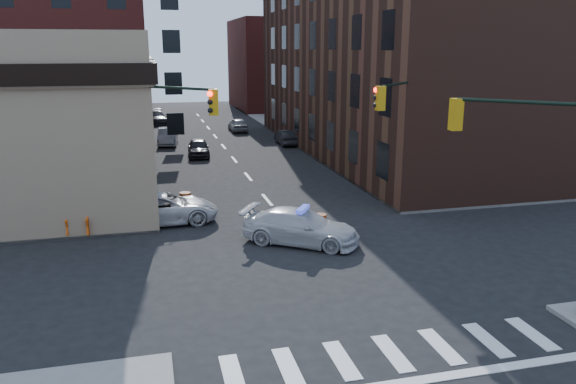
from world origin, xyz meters
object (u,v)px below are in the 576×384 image
parked_car_wfar (168,136)px  police_car (301,227)px  parked_car_wnear (198,148)px  barricade_nw_a (79,225)px  pickup (162,208)px  pedestrian_b (112,200)px  parked_car_enear (286,137)px  barrel_road (320,225)px  pedestrian_a (133,205)px  barrel_bank (186,202)px

parked_car_wfar → police_car: bearing=-74.8°
parked_car_wnear → barricade_nw_a: size_ratio=3.48×
pickup → parked_car_wfar: (1.22, 23.09, -0.01)m
pedestrian_b → barricade_nw_a: pedestrian_b is taller
parked_car_enear → barrel_road: (-4.42, -24.22, -0.17)m
parked_car_enear → pedestrian_a: pedestrian_a is taller
police_car → barrel_bank: 7.65m
pedestrian_b → barricade_nw_a: bearing=-138.5°
parked_car_wfar → barricade_nw_a: bearing=-95.5°
police_car → parked_car_wfar: bearing=42.3°
barrel_road → barrel_bank: bearing=136.8°
barrel_bank → barricade_nw_a: size_ratio=0.87×
pedestrian_b → parked_car_wnear: bearing=45.4°
parked_car_wnear → pedestrian_a: pedestrian_a is taller
police_car → barricade_nw_a: size_ratio=4.38×
parked_car_wfar → barricade_nw_a: size_ratio=3.83×
police_car → parked_car_enear: 25.68m
parked_car_wnear → barrel_bank: 15.35m
pickup → barrel_road: bearing=-120.5°
pickup → parked_car_wfar: bearing=-6.0°
parked_car_wfar → pickup: bearing=-87.1°
pedestrian_a → barrel_bank: 3.48m
police_car → pickup: 7.25m
parked_car_wnear → parked_car_enear: 8.81m
parked_car_wfar → barrel_road: (5.65, -26.68, -0.25)m
parked_car_enear → barrel_road: size_ratio=4.09×
police_car → barrel_bank: size_ratio=5.01×
parked_car_wnear → parked_car_wfar: 6.49m
pickup → parked_car_wnear: pickup is taller
pedestrian_a → pedestrian_b: 2.31m
barrel_road → barricade_nw_a: 10.81m
parked_car_enear → pedestrian_a: (-12.66, -21.14, 0.47)m
barrel_road → pedestrian_b: bearing=151.1°
barrel_road → pedestrian_a: bearing=159.5°
pedestrian_a → barrel_road: (8.24, -3.08, -0.65)m
parked_car_wfar → pedestrian_a: (-2.59, -23.60, 0.40)m
pickup → parked_car_wnear: 17.26m
pickup → pedestrian_b: pedestrian_b is taller
parked_car_wfar → pedestrian_a: pedestrian_a is taller
parked_car_wnear → parked_car_enear: (8.00, 3.68, -0.03)m
police_car → parked_car_enear: police_car is taller
parked_car_wnear → pickup: bearing=-97.3°
parked_car_wnear → pedestrian_b: 16.43m
parked_car_enear → parked_car_wnear: bearing=25.3°
police_car → pedestrian_b: size_ratio=3.28×
parked_car_enear → barricade_nw_a: (-15.00, -21.99, -0.07)m
pickup → parked_car_enear: 23.52m
police_car → parked_car_wfar: size_ratio=1.14×
parked_car_wfar → parked_car_wnear: bearing=-65.5°
pickup → pedestrian_a: size_ratio=2.71×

